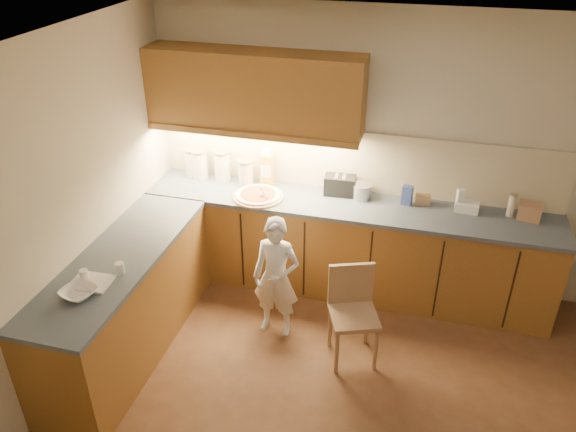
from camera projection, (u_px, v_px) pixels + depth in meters
The scene contains 24 objects.
room at pixel (369, 232), 3.20m from camera, with size 4.54×4.50×2.62m.
l_counter at pixel (276, 264), 5.05m from camera, with size 3.77×2.62×0.92m.
backsplash at pixel (354, 161), 5.18m from camera, with size 3.75×0.02×0.58m, color beige.
upper_cabinets at pixel (254, 91), 4.92m from camera, with size 1.95×0.36×0.73m.
pizza_on_board at pixel (258, 196), 5.17m from camera, with size 0.47×0.47×0.19m.
child at pixel (276, 278), 4.71m from camera, with size 0.41×0.27×1.11m, color white.
wooden_chair at pixel (352, 307), 4.50m from camera, with size 0.48×0.48×0.82m.
mixing_bowl at pixel (79, 293), 3.89m from camera, with size 0.24×0.24×0.06m, color white.
canister_a at pixel (192, 162), 5.50m from camera, with size 0.14×0.14×0.29m.
canister_b at pixel (200, 164), 5.48m from camera, with size 0.16×0.16×0.29m.
canister_c at pixel (222, 165), 5.43m from camera, with size 0.16×0.16×0.30m.
canister_d at pixel (246, 172), 5.36m from camera, with size 0.15×0.15×0.25m.
oil_jug at pixel (267, 169), 5.33m from camera, with size 0.12×0.09×0.37m.
toaster at pixel (340, 185), 5.19m from camera, with size 0.29×0.18×0.19m.
steel_pot at pixel (362, 191), 5.13m from camera, with size 0.18×0.18×0.14m.
blue_box at pixel (407, 195), 5.02m from camera, with size 0.09×0.06×0.18m, color #2F458D.
card_box_a at pixel (423, 199), 5.05m from camera, with size 0.13×0.09×0.09m, color tan.
white_bottle at pixel (460, 199), 4.94m from camera, with size 0.06×0.06×0.19m, color white.
flat_pack at pixel (467, 207), 4.94m from camera, with size 0.20×0.14×0.08m, color silver.
tall_jar at pixel (512, 205), 4.83m from camera, with size 0.07×0.07×0.21m.
card_box_b at pixel (530, 211), 4.80m from camera, with size 0.19×0.15×0.15m, color #A27957.
dough_cloth at pixel (91, 282), 4.03m from camera, with size 0.28×0.22×0.02m, color silver.
spice_jar_a at pixel (84, 275), 4.05m from camera, with size 0.06×0.06×0.08m, color silver.
spice_jar_b at pixel (120, 268), 4.12m from camera, with size 0.07×0.07×0.09m, color silver.
Camera 1 is at (0.25, -2.75, 3.35)m, focal length 35.00 mm.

